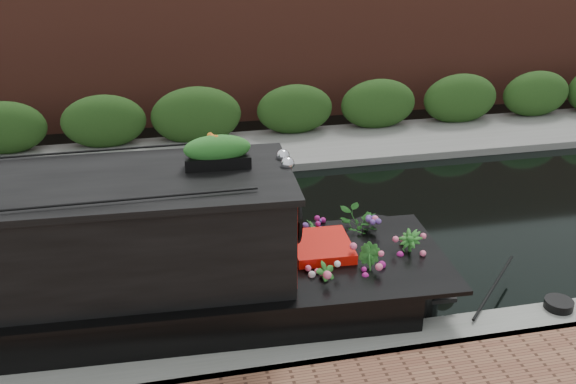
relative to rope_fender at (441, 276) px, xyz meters
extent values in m
plane|color=black|center=(-3.02, 1.92, -0.17)|extent=(80.00, 80.00, 0.00)
cube|color=gray|center=(-3.02, -1.38, -0.17)|extent=(40.00, 0.60, 0.50)
cube|color=slate|center=(-3.02, 6.12, -0.17)|extent=(40.00, 2.40, 0.34)
cube|color=#204115|center=(-3.02, 7.02, -0.17)|extent=(40.00, 1.10, 2.80)
cube|color=brown|center=(-3.02, 9.12, -0.17)|extent=(40.00, 1.00, 8.00)
cube|color=red|center=(-2.45, 0.00, 1.30)|extent=(0.15, 1.80, 1.39)
cube|color=black|center=(-3.82, -0.92, 1.38)|extent=(0.93, 0.08, 0.57)
cube|color=red|center=(-1.91, 0.00, 0.56)|extent=(0.87, 0.97, 0.51)
sphere|color=silver|center=(-2.44, -0.14, 2.11)|extent=(0.19, 0.19, 0.19)
sphere|color=silver|center=(-2.44, 0.14, 2.11)|extent=(0.19, 0.19, 0.19)
cube|color=black|center=(-3.32, 0.00, 2.16)|extent=(0.86, 0.32, 0.16)
ellipsoid|color=orange|center=(-3.32, 0.00, 2.36)|extent=(0.93, 0.30, 0.25)
imported|color=#286B24|center=(-2.04, -0.71, 0.59)|extent=(0.37, 0.33, 0.58)
imported|color=#286B24|center=(-1.41, -0.58, 0.65)|extent=(0.36, 0.42, 0.70)
imported|color=#286B24|center=(-1.15, 0.54, 0.64)|extent=(0.68, 0.61, 0.69)
imported|color=#286B24|center=(-0.68, -0.25, 0.63)|extent=(0.50, 0.50, 0.67)
imported|color=#286B24|center=(-1.87, 0.64, 0.57)|extent=(0.23, 0.31, 0.55)
cylinder|color=brown|center=(0.00, 0.00, 0.00)|extent=(0.33, 0.43, 0.33)
cylinder|color=black|center=(1.17, -1.25, 0.14)|extent=(0.39, 0.39, 0.12)
camera|label=1|loc=(-4.07, -7.71, 5.22)|focal=40.00mm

